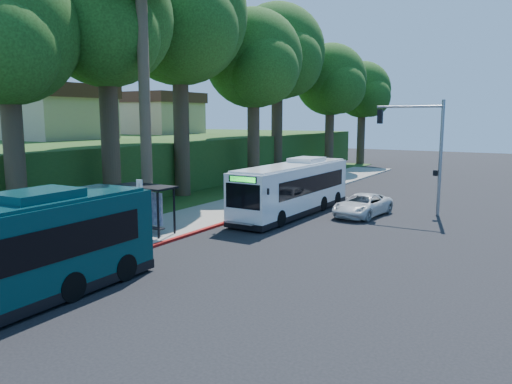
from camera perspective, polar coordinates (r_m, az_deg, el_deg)
The scene contains 17 objects.
ground at distance 24.72m, azimuth 4.46°, elevation -5.45°, with size 140.00×140.00×0.00m, color black.
sidewalk at distance 28.60m, azimuth -8.79°, elevation -3.47°, with size 4.50×70.00×0.12m, color gray.
red_curb at distance 24.18m, azimuth -10.61°, elevation -5.73°, with size 0.25×30.00×0.13m, color #9E1411.
grass_verge at distance 35.98m, azimuth -10.74°, elevation -1.08°, with size 8.00×70.00×0.06m, color #234719.
bus_shelter at distance 26.15m, azimuth -12.78°, elevation -0.82°, with size 3.20×1.51×2.55m.
stop_sign_pole at distance 23.31m, azimuth -13.11°, elevation -1.27°, with size 0.35×0.06×3.17m.
traffic_signal_pole at distance 32.28m, azimuth 18.64°, elevation 5.37°, with size 4.10×0.30×7.00m.
hillside_backdrop at distance 52.09m, azimuth -14.46°, elevation 4.42°, with size 24.00×60.00×8.80m.
tree_0 at distance 31.90m, azimuth -16.74°, elevation 17.65°, with size 8.40×8.00×15.70m.
tree_1 at distance 38.59m, azimuth -8.65°, elevation 18.56°, with size 10.50×10.00×18.26m.
tree_2 at distance 43.95m, azimuth -0.19°, elevation 14.46°, with size 8.82×8.40×15.12m.
tree_3 at distance 52.00m, azimuth 2.56°, elevation 15.21°, with size 10.08×9.60×17.28m.
tree_4 at distance 57.96m, azimuth 8.60°, elevation 12.20°, with size 8.40×8.00×14.14m.
tree_5 at distance 65.06m, azimuth 12.12°, elevation 11.03°, with size 7.35×7.00×12.86m.
tree_6 at distance 28.39m, azimuth -26.59°, elevation 15.24°, with size 7.56×7.20×13.74m.
white_bus at distance 30.91m, azimuth 4.34°, elevation 0.51°, with size 2.62×11.41×3.39m.
pickup at distance 31.02m, azimuth 12.07°, elevation -1.47°, with size 2.21×4.79×1.33m, color silver.
Camera 1 is at (10.58, -21.52, 5.99)m, focal length 35.00 mm.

